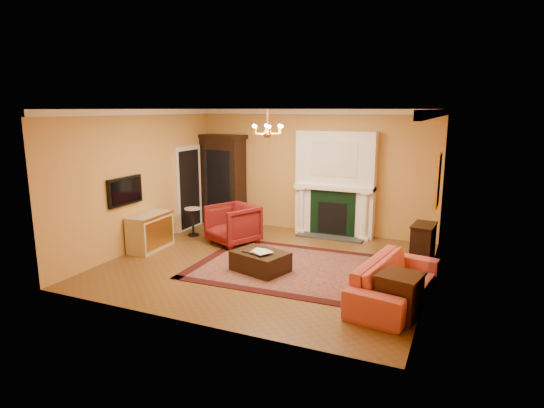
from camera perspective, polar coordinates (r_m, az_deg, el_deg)
The scene contains 26 objects.
floor at distance 9.07m, azimuth -0.52°, elevation -7.56°, with size 6.00×5.50×0.02m, color brown.
ceiling at distance 8.55m, azimuth -0.56°, elevation 11.88°, with size 6.00×5.50×0.02m, color white.
wall_back at distance 11.23m, azimuth 5.25°, elevation 4.11°, with size 6.00×0.02×3.00m, color #C39546.
wall_front at distance 6.32m, azimuth -10.85°, elevation -2.16°, with size 6.00×0.02×3.00m, color #C39546.
wall_left at distance 10.28m, azimuth -16.06°, elevation 2.97°, with size 0.02×5.50×3.00m, color #C39546.
wall_right at distance 7.96m, azimuth 19.63°, elevation 0.25°, with size 0.02×5.50×3.00m, color #C39546.
fireplace at distance 10.93m, azimuth 7.89°, elevation 2.21°, with size 1.90×0.70×2.50m.
crown_molding at distance 9.43m, azimuth 1.87°, elevation 11.46°, with size 6.00×5.50×0.12m.
doorway at distance 11.66m, azimuth -10.42°, elevation 1.99°, with size 0.08×1.05×2.10m.
tv_panel at distance 9.81m, azimuth -17.94°, elevation 1.56°, with size 0.09×0.95×0.58m.
gilt_mirror at distance 9.32m, azimuth 20.09°, elevation 2.77°, with size 0.06×0.76×1.05m.
chandelier at distance 8.56m, azimuth -0.56°, elevation 9.19°, with size 0.63×0.55×0.53m.
oriental_rug at distance 8.85m, azimuth 2.60°, elevation -7.97°, with size 3.71×2.78×0.01m, color #420E19.
china_cabinet at distance 12.02m, azimuth -6.13°, elevation 2.80°, with size 1.13×0.51×2.25m, color black.
wingback_armchair at distance 10.29m, azimuth -4.93°, elevation -2.33°, with size 0.96×0.90×0.98m, color maroon.
pedestal_table at distance 11.06m, azimuth -9.90°, elevation -1.95°, with size 0.38×0.38×0.68m.
commode at distance 10.21m, azimuth -15.05°, elevation -3.39°, with size 0.50×1.05×0.78m, color #C3B28F.
coral_sofa at distance 7.53m, azimuth 15.29°, elevation -8.53°, with size 2.24×0.66×0.88m, color #BE473C.
end_table at distance 7.02m, azimuth 15.67°, elevation -11.14°, with size 0.55×0.55×0.64m, color #341A0E.
console_table at distance 9.55m, azimuth 18.41°, elevation -4.76°, with size 0.38×0.67×0.75m, color black.
leather_ottoman at distance 8.61m, azimuth -1.47°, elevation -7.18°, with size 0.98×0.71×0.36m, color black.
ottoman_tray at distance 8.55m, azimuth -2.08°, elevation -5.94°, with size 0.41×0.32×0.03m, color black.
book_a at distance 8.48m, azimuth -2.42°, elevation -4.99°, with size 0.21×0.03×0.28m, color gray.
book_b at distance 8.43m, azimuth -1.51°, elevation -5.00°, with size 0.23×0.02×0.31m, color gray.
topiary_left at distance 11.03m, azimuth 4.60°, elevation 3.94°, with size 0.18×0.18×0.48m.
topiary_right at distance 10.68m, azimuth 11.50°, elevation 3.34°, with size 0.16×0.16×0.43m.
Camera 1 is at (3.51, -7.80, 3.01)m, focal length 30.00 mm.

